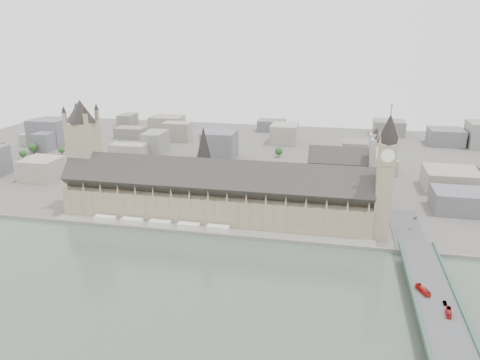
% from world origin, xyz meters
% --- Properties ---
extents(ground, '(900.00, 900.00, 0.00)m').
position_xyz_m(ground, '(0.00, 0.00, 0.00)').
color(ground, '#595651').
rests_on(ground, ground).
extents(river_thames, '(600.00, 600.00, 0.00)m').
position_xyz_m(river_thames, '(0.00, -165.00, 0.00)').
color(river_thames, '#434F46').
rests_on(river_thames, ground).
extents(embankment_wall, '(600.00, 1.50, 3.00)m').
position_xyz_m(embankment_wall, '(0.00, -15.00, 1.50)').
color(embankment_wall, gray).
rests_on(embankment_wall, ground).
extents(river_terrace, '(270.00, 15.00, 2.00)m').
position_xyz_m(river_terrace, '(0.00, -7.50, 1.00)').
color(river_terrace, gray).
rests_on(river_terrace, ground).
extents(terrace_tents, '(118.00, 7.00, 4.00)m').
position_xyz_m(terrace_tents, '(-40.00, -7.00, 4.00)').
color(terrace_tents, white).
rests_on(terrace_tents, river_terrace).
extents(palace_of_westminster, '(265.00, 40.73, 55.44)m').
position_xyz_m(palace_of_westminster, '(0.00, 19.70, 22.71)').
color(palace_of_westminster, gray).
rests_on(palace_of_westminster, ground).
extents(elizabeth_tower, '(17.00, 17.00, 107.50)m').
position_xyz_m(elizabeth_tower, '(138.00, 8.00, 58.09)').
color(elizabeth_tower, gray).
rests_on(elizabeth_tower, ground).
extents(victoria_tower, '(30.00, 30.00, 100.00)m').
position_xyz_m(victoria_tower, '(-122.00, 26.00, 55.20)').
color(victoria_tower, gray).
rests_on(victoria_tower, ground).
extents(central_tower, '(13.00, 13.00, 48.00)m').
position_xyz_m(central_tower, '(-10.00, 26.00, 57.92)').
color(central_tower, tan).
rests_on(central_tower, ground).
extents(westminster_bridge, '(25.00, 325.00, 10.25)m').
position_xyz_m(westminster_bridge, '(162.00, -87.50, 5.12)').
color(westminster_bridge, '#474749').
rests_on(westminster_bridge, ground).
extents(bridge_parapets, '(25.00, 235.00, 1.15)m').
position_xyz_m(bridge_parapets, '(162.00, -132.00, 10.82)').
color(bridge_parapets, '#305841').
rests_on(bridge_parapets, westminster_bridge).
extents(westminster_abbey, '(68.00, 36.00, 64.00)m').
position_xyz_m(westminster_abbey, '(110.92, 95.00, 25.08)').
color(westminster_abbey, gray).
rests_on(westminster_abbey, ground).
extents(city_skyline_inland, '(720.00, 360.00, 38.00)m').
position_xyz_m(city_skyline_inland, '(0.00, 245.00, 19.00)').
color(city_skyline_inland, gray).
rests_on(city_skyline_inland, ground).
extents(park_trees, '(110.00, 30.00, 15.00)m').
position_xyz_m(park_trees, '(-10.00, 60.00, 7.50)').
color(park_trees, '#164017').
rests_on(park_trees, ground).
extents(red_bus_north, '(7.48, 12.23, 3.38)m').
position_xyz_m(red_bus_north, '(155.75, -86.81, 11.94)').
color(red_bus_north, red).
rests_on(red_bus_north, westminster_bridge).
extents(red_bus_south, '(3.90, 10.49, 2.85)m').
position_xyz_m(red_bus_south, '(165.93, -107.63, 11.68)').
color(red_bus_south, '#AD151A').
rests_on(red_bus_south, westminster_bridge).
extents(car_silver, '(1.67, 4.56, 1.49)m').
position_xyz_m(car_silver, '(166.07, -97.39, 11.00)').
color(car_silver, gray).
rests_on(car_silver, westminster_bridge).
extents(car_approach, '(3.94, 5.38, 1.45)m').
position_xyz_m(car_approach, '(167.60, 30.98, 10.97)').
color(car_approach, gray).
rests_on(car_approach, westminster_bridge).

